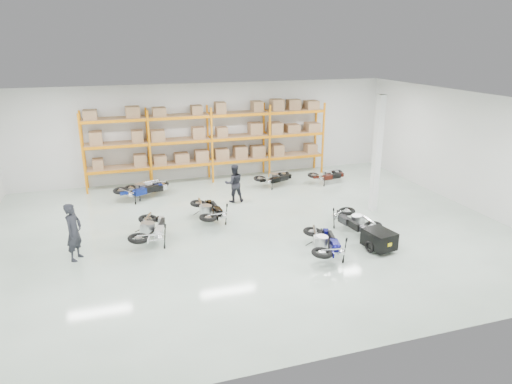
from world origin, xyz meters
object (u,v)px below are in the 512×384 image
object	(u,v)px
moto_back_b	(148,185)
moto_blue_centre	(325,239)
moto_back_d	(328,173)
trailer	(379,239)
moto_silver_left	(151,225)
person_back	(234,183)
moto_touring_right	(354,217)
moto_black_far_left	(209,207)
moto_back_c	(275,175)
person_left	(74,232)
moto_back_a	(140,186)

from	to	relation	value
moto_back_b	moto_blue_centre	bearing A→B (deg)	-155.50
moto_back_d	moto_blue_centre	bearing A→B (deg)	146.12
trailer	moto_back_b	size ratio (longest dim) A/B	0.99
moto_silver_left	moto_back_d	xyz separation A→B (m)	(8.49, 4.22, -0.12)
person_back	moto_touring_right	bearing A→B (deg)	128.41
person_back	moto_blue_centre	bearing A→B (deg)	105.39
moto_black_far_left	moto_back_d	xyz separation A→B (m)	(6.28, 3.05, -0.09)
moto_blue_centre	person_back	bearing A→B (deg)	-62.22
moto_back_c	person_back	size ratio (longest dim) A/B	1.05
moto_black_far_left	moto_touring_right	bearing A→B (deg)	150.31
person_left	moto_back_c	bearing A→B (deg)	-30.59
moto_blue_centre	moto_back_c	xyz separation A→B (m)	(0.94, 7.18, -0.06)
moto_back_b	person_back	xyz separation A→B (m)	(3.35, -1.70, 0.29)
moto_blue_centre	person_back	size ratio (longest dim) A/B	1.18
moto_blue_centre	moto_back_a	size ratio (longest dim) A/B	1.00
moto_silver_left	person_left	size ratio (longest dim) A/B	1.09
moto_touring_right	moto_back_a	bearing A→B (deg)	132.95
trailer	moto_back_d	size ratio (longest dim) A/B	1.03
moto_black_far_left	moto_back_c	bearing A→B (deg)	-140.27
person_left	moto_touring_right	bearing A→B (deg)	-66.54
moto_back_b	moto_back_d	size ratio (longest dim) A/B	1.04
person_left	moto_back_b	bearing A→B (deg)	1.60
person_back	moto_back_d	bearing A→B (deg)	-164.35
moto_black_far_left	trailer	distance (m)	6.14
moto_touring_right	moto_back_d	world-z (taller)	moto_touring_right
moto_back_a	moto_back_d	distance (m)	8.50
moto_back_c	person_back	distance (m)	2.76
trailer	moto_back_d	world-z (taller)	moto_back_d
moto_back_d	trailer	bearing A→B (deg)	159.71
moto_silver_left	moto_back_a	distance (m)	4.54
moto_blue_centre	moto_black_far_left	world-z (taller)	moto_blue_centre
moto_touring_right	moto_back_d	xyz separation A→B (m)	(1.66, 5.47, -0.07)
moto_back_c	person_left	bearing A→B (deg)	104.54
moto_black_far_left	moto_touring_right	distance (m)	5.22
moto_blue_centre	moto_touring_right	distance (m)	2.29
moto_back_b	person_left	xyz separation A→B (m)	(-2.60, -5.32, 0.40)
moto_black_far_left	moto_back_a	world-z (taller)	moto_back_a
moto_back_a	moto_back_c	world-z (taller)	moto_back_a
trailer	moto_back_a	bearing A→B (deg)	123.08
moto_black_far_left	person_back	world-z (taller)	person_back
moto_silver_left	moto_back_d	bearing A→B (deg)	-138.33
person_back	moto_back_b	bearing A→B (deg)	-25.05
moto_blue_centre	moto_back_a	distance (m)	8.77
moto_back_b	moto_back_c	world-z (taller)	moto_back_c
moto_blue_centre	moto_back_c	bearing A→B (deg)	-83.21
moto_silver_left	moto_blue_centre	bearing A→B (deg)	167.40
moto_blue_centre	moto_back_c	world-z (taller)	moto_blue_centre
moto_touring_right	moto_back_b	world-z (taller)	moto_touring_right
moto_blue_centre	moto_black_far_left	bearing A→B (deg)	-39.37
moto_back_d	person_left	bearing A→B (deg)	106.92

